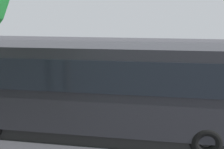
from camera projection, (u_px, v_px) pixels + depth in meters
ground_plane at (104, 92)px, 12.89m from camera, size 80.00×80.00×0.00m
tour_bus at (97, 89)px, 8.03m from camera, size 10.36×3.07×3.25m
spectator_far_left at (160, 86)px, 10.39m from camera, size 0.57×0.31×1.77m
spectator_left at (131, 84)px, 10.69m from camera, size 0.57×0.38×1.79m
spectator_centre at (108, 85)px, 10.72m from camera, size 0.58×0.36×1.70m
spectator_right at (85, 83)px, 11.11m from camera, size 0.57×0.39×1.70m
parked_motorcycle_silver at (84, 99)px, 10.38m from camera, size 2.03×0.72×0.99m
stunt_motorcycle at (99, 67)px, 14.78m from camera, size 1.99×0.70×1.73m
traffic_cone at (115, 84)px, 13.37m from camera, size 0.34×0.34×0.63m
bay_line_a at (152, 85)px, 14.23m from camera, size 0.15×3.52×0.01m
bay_line_b at (112, 83)px, 14.74m from camera, size 0.15×3.89×0.01m
bay_line_c at (74, 81)px, 15.25m from camera, size 0.16×4.51×0.01m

